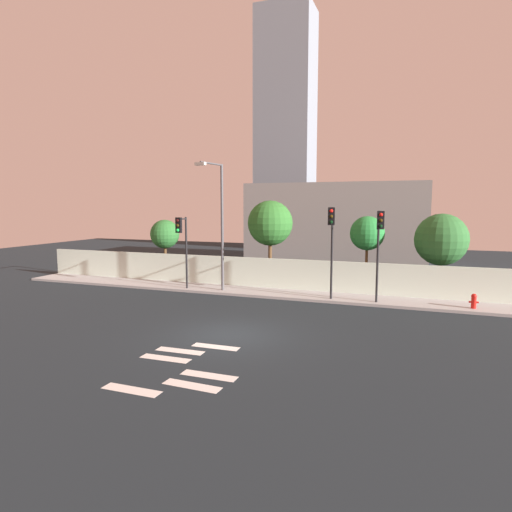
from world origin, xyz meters
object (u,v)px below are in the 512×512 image
roadside_tree_leftmost (165,234)px  fire_hydrant (474,300)px  traffic_light_center (182,237)px  roadside_tree_midleft (270,223)px  traffic_light_left (379,237)px  street_lamp_curbside (219,216)px  roadside_tree_midright (367,234)px  roadside_tree_rightmost (441,240)px  traffic_light_right (332,233)px

roadside_tree_leftmost → fire_hydrant: bearing=-9.5°
fire_hydrant → roadside_tree_leftmost: (-19.44, 3.27, 2.59)m
traffic_light_center → roadside_tree_leftmost: (-3.62, 3.91, -0.18)m
roadside_tree_leftmost → roadside_tree_midleft: size_ratio=0.76×
traffic_light_left → street_lamp_curbside: street_lamp_curbside is taller
traffic_light_left → fire_hydrant: bearing=8.3°
roadside_tree_midleft → roadside_tree_midright: roadside_tree_midleft is taller
traffic_light_center → roadside_tree_rightmost: size_ratio=0.92×
roadside_tree_rightmost → roadside_tree_midleft: bearing=180.0°
roadside_tree_leftmost → roadside_tree_rightmost: (18.00, 0.00, 0.12)m
fire_hydrant → roadside_tree_midleft: (-11.61, 3.27, 3.48)m
traffic_light_right → roadside_tree_midleft: size_ratio=0.90×
traffic_light_center → roadside_tree_rightmost: 14.90m
traffic_light_left → roadside_tree_midleft: size_ratio=0.87×
traffic_light_right → roadside_tree_midright: bearing=70.6°
street_lamp_curbside → traffic_light_left: bearing=-2.3°
traffic_light_left → roadside_tree_leftmost: size_ratio=1.14×
traffic_light_center → roadside_tree_leftmost: traffic_light_center is taller
traffic_light_center → street_lamp_curbside: street_lamp_curbside is taller
fire_hydrant → roadside_tree_midright: (-5.52, 3.27, 2.96)m
traffic_light_left → roadside_tree_midleft: roadside_tree_midleft is taller
traffic_light_center → traffic_light_right: (8.89, -0.05, 0.42)m
traffic_light_left → street_lamp_curbside: (-9.01, 0.36, 0.93)m
street_lamp_curbside → roadside_tree_leftmost: (-5.90, 3.57, -1.40)m
traffic_light_right → roadside_tree_leftmost: (-12.51, 3.97, -0.59)m
traffic_light_left → traffic_light_center: bearing=179.9°
traffic_light_right → roadside_tree_midright: (1.40, 3.97, -0.22)m
traffic_light_center → street_lamp_curbside: size_ratio=0.59×
roadside_tree_leftmost → roadside_tree_midleft: roadside_tree_midleft is taller
traffic_light_center → roadside_tree_midleft: bearing=43.0°
fire_hydrant → roadside_tree_midleft: bearing=164.3°
fire_hydrant → roadside_tree_rightmost: bearing=113.7°
traffic_light_right → fire_hydrant: 7.65m
traffic_light_right → street_lamp_curbside: (-6.61, 0.40, 0.81)m
street_lamp_curbside → roadside_tree_rightmost: bearing=16.4°
traffic_light_left → fire_hydrant: (4.52, 0.66, -3.06)m
roadside_tree_leftmost → roadside_tree_midright: bearing=0.0°
roadside_tree_midleft → roadside_tree_midright: 6.11m
street_lamp_curbside → roadside_tree_rightmost: street_lamp_curbside is taller
traffic_light_right → roadside_tree_leftmost: size_ratio=1.18×
roadside_tree_midleft → roadside_tree_rightmost: (10.18, -0.00, -0.77)m
traffic_light_right → roadside_tree_rightmost: (5.48, 3.97, -0.48)m
traffic_light_center → fire_hydrant: traffic_light_center is taller
street_lamp_curbside → fire_hydrant: (13.53, 0.30, -3.99)m
fire_hydrant → street_lamp_curbside: bearing=-178.7°
traffic_light_center → traffic_light_right: 8.90m
traffic_light_left → fire_hydrant: 5.50m
traffic_light_right → fire_hydrant: traffic_light_right is taller
street_lamp_curbside → roadside_tree_midright: size_ratio=1.63×
roadside_tree_rightmost → traffic_light_center: bearing=-164.8°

